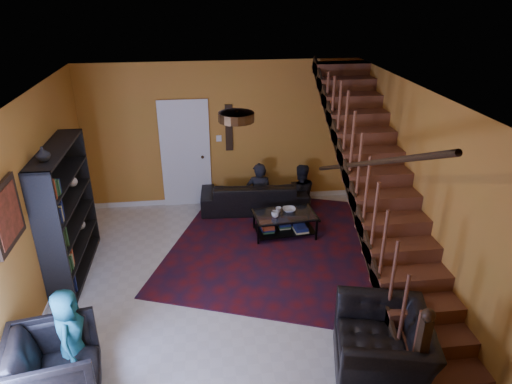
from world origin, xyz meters
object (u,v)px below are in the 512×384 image
at_px(bookshelf, 68,215).
at_px(sofa, 254,196).
at_px(coffee_table, 285,223).
at_px(armchair_left, 54,369).
at_px(armchair_right, 382,346).

xyz_separation_m(bookshelf, sofa, (2.98, 1.70, -0.67)).
bearing_deg(coffee_table, armchair_left, -134.15).
xyz_separation_m(bookshelf, armchair_left, (0.35, -2.48, -0.55)).
relative_size(bookshelf, armchair_left, 2.21).
bearing_deg(armchair_right, armchair_left, -77.74).
relative_size(sofa, coffee_table, 1.81).
bearing_deg(coffee_table, armchair_right, -80.89).
bearing_deg(sofa, armchair_right, 106.02).
relative_size(sofa, armchair_left, 2.25).
height_order(armchair_right, coffee_table, armchair_right).
distance_m(sofa, armchair_right, 4.36).
height_order(bookshelf, armchair_left, bookshelf).
bearing_deg(armchair_right, coffee_table, -157.32).
height_order(sofa, armchair_left, armchair_left).
relative_size(armchair_left, coffee_table, 0.81).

